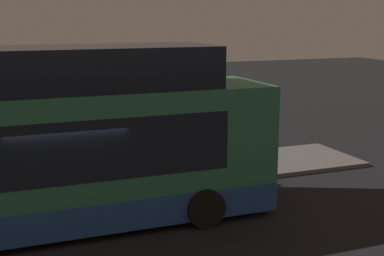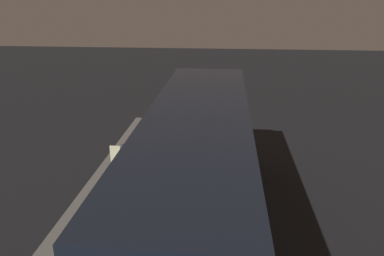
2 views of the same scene
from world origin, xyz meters
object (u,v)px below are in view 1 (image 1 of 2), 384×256
bus_lead (11,153)px  suitcase (136,173)px  sign_post (23,132)px  passenger_boarding (190,148)px  passenger_waiting (160,148)px  passenger_with_bags (120,153)px

bus_lead → suitcase: (3.40, 2.16, -1.44)m
suitcase → sign_post: size_ratio=0.29×
suitcase → passenger_boarding: bearing=-9.8°
passenger_boarding → suitcase: bearing=-107.5°
sign_post → passenger_waiting: bearing=6.7°
passenger_boarding → passenger_with_bags: (-2.06, 0.06, 0.03)m
passenger_waiting → passenger_with_bags: size_ratio=0.92×
bus_lead → passenger_with_bags: (2.91, 1.95, -0.75)m
suitcase → passenger_with_bags: bearing=-157.0°
bus_lead → passenger_waiting: (4.24, 2.53, -0.87)m
passenger_waiting → bus_lead: bearing=3.2°
bus_lead → passenger_with_bags: bearing=33.9°
passenger_boarding → passenger_waiting: size_ratio=1.07×
passenger_with_bags → suitcase: passenger_with_bags is taller
passenger_boarding → passenger_with_bags: bearing=-99.4°
passenger_boarding → sign_post: 4.64m
bus_lead → suitcase: bus_lead is taller
bus_lead → sign_post: 2.12m
passenger_with_bags → passenger_waiting: bearing=173.4°
bus_lead → passenger_boarding: 5.37m
bus_lead → suitcase: 4.28m
bus_lead → sign_post: (0.40, 2.08, 0.00)m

